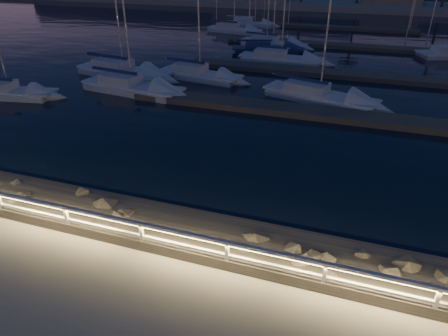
{
  "coord_description": "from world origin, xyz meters",
  "views": [
    {
      "loc": [
        3.99,
        -9.2,
        8.92
      ],
      "look_at": [
        -0.45,
        4.0,
        1.31
      ],
      "focal_mm": 32.0,
      "sensor_mm": 36.0,
      "label": 1
    }
  ],
  "objects": [
    {
      "name": "guard_rail",
      "position": [
        -0.07,
        -0.0,
        0.77
      ],
      "size": [
        44.11,
        0.12,
        1.06
      ],
      "color": "silver",
      "rests_on": "ground"
    },
    {
      "name": "sailboat_g",
      "position": [
        -5.68,
        36.3,
        -0.19
      ],
      "size": [
        7.84,
        3.79,
        12.82
      ],
      "rotation": [
        0.0,
        0.0,
        -0.22
      ],
      "color": "silver",
      "rests_on": "ground"
    },
    {
      "name": "floating_docks",
      "position": [
        0.0,
        32.5,
        -0.4
      ],
      "size": [
        22.0,
        36.0,
        0.4
      ],
      "color": "#524B44",
      "rests_on": "ground"
    },
    {
      "name": "sailboat_f",
      "position": [
        -15.24,
        20.35,
        -0.13
      ],
      "size": [
        8.97,
        3.89,
        14.81
      ],
      "rotation": [
        0.0,
        0.0,
        -0.15
      ],
      "color": "silver",
      "rests_on": "ground"
    },
    {
      "name": "harbor_water",
      "position": [
        0.0,
        31.22,
        -0.97
      ],
      "size": [
        400.0,
        440.0,
        0.6
      ],
      "color": "black",
      "rests_on": "ground"
    },
    {
      "name": "riprap",
      "position": [
        -8.54,
        1.04,
        -0.12
      ],
      "size": [
        31.53,
        2.89,
        1.32
      ],
      "color": "#605D53",
      "rests_on": "ground"
    },
    {
      "name": "sailboat_n",
      "position": [
        -12.38,
        43.14,
        -0.18
      ],
      "size": [
        7.63,
        3.53,
        12.55
      ],
      "rotation": [
        0.0,
        0.0,
        -0.19
      ],
      "color": "silver",
      "rests_on": "ground"
    },
    {
      "name": "sailboat_k",
      "position": [
        -5.69,
        33.15,
        -0.2
      ],
      "size": [
        7.48,
        3.98,
        12.23
      ],
      "rotation": [
        0.0,
        0.0,
        0.28
      ],
      "color": "navy",
      "rests_on": "ground"
    },
    {
      "name": "ground",
      "position": [
        0.0,
        0.0,
        0.0
      ],
      "size": [
        400.0,
        400.0,
        0.0
      ],
      "primitive_type": "plane",
      "color": "gray",
      "rests_on": "ground"
    },
    {
      "name": "sailboat_b",
      "position": [
        -12.28,
        16.67,
        -0.14
      ],
      "size": [
        8.45,
        3.5,
        13.99
      ],
      "rotation": [
        0.0,
        0.0,
        -0.13
      ],
      "color": "silver",
      "rests_on": "ground"
    },
    {
      "name": "far_shore",
      "position": [
        -0.12,
        74.05,
        0.29
      ],
      "size": [
        160.0,
        14.0,
        5.2
      ],
      "color": "gray",
      "rests_on": "ground"
    },
    {
      "name": "sailboat_a",
      "position": [
        -20.19,
        12.68,
        -0.17
      ],
      "size": [
        7.0,
        3.17,
        11.59
      ],
      "rotation": [
        0.0,
        0.0,
        0.18
      ],
      "color": "silver",
      "rests_on": "ground"
    },
    {
      "name": "sailboat_e",
      "position": [
        -8.63,
        21.54,
        -0.16
      ],
      "size": [
        7.44,
        3.22,
        12.34
      ],
      "rotation": [
        0.0,
        0.0,
        -0.15
      ],
      "color": "silver",
      "rests_on": "ground"
    },
    {
      "name": "sailboat_j",
      "position": [
        -3.34,
        29.18,
        -0.15
      ],
      "size": [
        8.1,
        2.66,
        13.66
      ],
      "rotation": [
        0.0,
        0.0,
        -0.02
      ],
      "color": "silver",
      "rests_on": "ground"
    },
    {
      "name": "sailboat_i",
      "position": [
        -11.72,
        48.32,
        -0.17
      ],
      "size": [
        7.08,
        2.62,
        11.88
      ],
      "rotation": [
        0.0,
        0.0,
        0.07
      ],
      "color": "silver",
      "rests_on": "ground"
    },
    {
      "name": "sailboat_c",
      "position": [
        1.49,
        19.21,
        -0.17
      ],
      "size": [
        8.5,
        4.63,
        13.91
      ],
      "rotation": [
        0.0,
        0.0,
        -0.29
      ],
      "color": "silver",
      "rests_on": "ground"
    }
  ]
}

